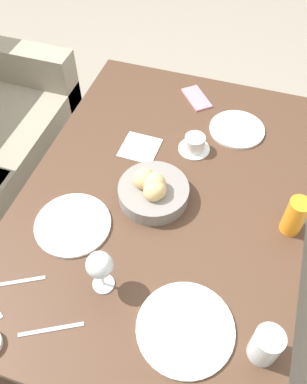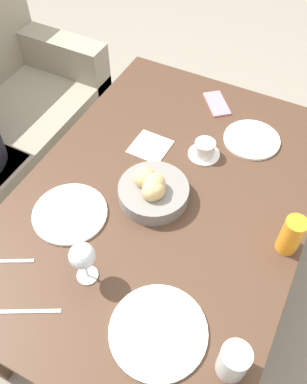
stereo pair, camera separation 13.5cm
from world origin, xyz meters
TOP-DOWN VIEW (x-y plane):
  - ground_plane at (0.00, 0.00)m, footprint 10.00×10.00m
  - dining_table at (0.00, 0.00)m, footprint 1.36×0.94m
  - bread_basket at (-0.03, 0.03)m, footprint 0.24×0.24m
  - plate_near_left at (-0.42, -0.19)m, footprint 0.27×0.27m
  - plate_near_right at (0.39, -0.18)m, footprint 0.21×0.21m
  - plate_far_center at (-0.21, 0.24)m, footprint 0.25×0.25m
  - juice_glass at (-0.01, -0.42)m, footprint 0.07×0.07m
  - water_tumbler at (-0.42, -0.39)m, footprint 0.08×0.08m
  - wine_glass at (-0.37, 0.07)m, footprint 0.08×0.08m
  - coffee_cup at (0.24, -0.05)m, footprint 0.12×0.12m
  - fork_silver at (-0.53, 0.15)m, footprint 0.09×0.16m
  - knife_silver at (-0.44, 0.32)m, footprint 0.09×0.16m
  - napkin at (0.18, 0.15)m, footprint 0.14×0.14m
  - cell_phone at (0.53, 0.02)m, footprint 0.16×0.15m

SIDE VIEW (x-z plane):
  - ground_plane at x=0.00m, z-range 0.00..0.00m
  - dining_table at x=0.00m, z-range 0.28..1.01m
  - fork_silver at x=-0.53m, z-range 0.74..0.74m
  - knife_silver at x=-0.44m, z-range 0.74..0.74m
  - napkin at x=0.18m, z-range 0.74..0.74m
  - cell_phone at x=0.53m, z-range 0.74..0.75m
  - plate_near_left at x=-0.42m, z-range 0.74..0.75m
  - plate_near_right at x=0.39m, z-range 0.74..0.75m
  - plate_far_center at x=-0.21m, z-range 0.74..0.75m
  - coffee_cup at x=0.24m, z-range 0.73..0.80m
  - bread_basket at x=-0.03m, z-range 0.72..0.84m
  - water_tumbler at x=-0.42m, z-range 0.74..0.85m
  - juice_glass at x=-0.01m, z-range 0.74..0.87m
  - wine_glass at x=-0.37m, z-range 0.77..0.93m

